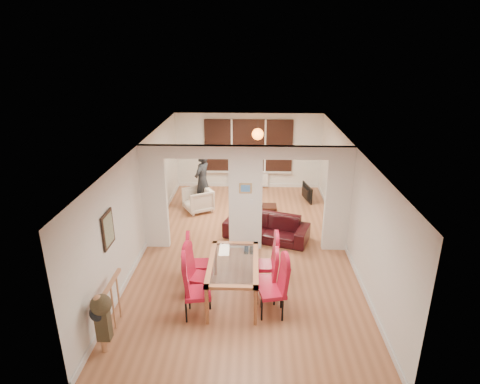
# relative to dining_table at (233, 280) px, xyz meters

# --- Properties ---
(floor) EXTENTS (5.00, 9.00, 0.01)m
(floor) POSITION_rel_dining_table_xyz_m (0.19, 2.13, -0.41)
(floor) COLOR #A86743
(floor) RESTS_ON ground
(room_walls) EXTENTS (5.00, 9.00, 2.60)m
(room_walls) POSITION_rel_dining_table_xyz_m (0.19, 2.13, 0.89)
(room_walls) COLOR silver
(room_walls) RESTS_ON floor
(divider_wall) EXTENTS (5.00, 0.18, 2.60)m
(divider_wall) POSITION_rel_dining_table_xyz_m (0.19, 2.13, 0.89)
(divider_wall) COLOR white
(divider_wall) RESTS_ON floor
(bay_window_blinds) EXTENTS (3.00, 0.08, 1.80)m
(bay_window_blinds) POSITION_rel_dining_table_xyz_m (0.19, 6.57, 1.09)
(bay_window_blinds) COLOR black
(bay_window_blinds) RESTS_ON room_walls
(radiator) EXTENTS (1.40, 0.08, 0.50)m
(radiator) POSITION_rel_dining_table_xyz_m (0.19, 6.53, -0.11)
(radiator) COLOR white
(radiator) RESTS_ON floor
(pendant_light) EXTENTS (0.36, 0.36, 0.36)m
(pendant_light) POSITION_rel_dining_table_xyz_m (0.49, 5.43, 1.74)
(pendant_light) COLOR orange
(pendant_light) RESTS_ON room_walls
(stair_newel) EXTENTS (0.40, 1.20, 1.10)m
(stair_newel) POSITION_rel_dining_table_xyz_m (-2.06, -1.07, 0.14)
(stair_newel) COLOR tan
(stair_newel) RESTS_ON floor
(wall_poster) EXTENTS (0.04, 0.52, 0.67)m
(wall_poster) POSITION_rel_dining_table_xyz_m (-2.28, -0.27, 1.19)
(wall_poster) COLOR gray
(wall_poster) RESTS_ON room_walls
(pillar_photo) EXTENTS (0.30, 0.03, 0.25)m
(pillar_photo) POSITION_rel_dining_table_xyz_m (0.19, 2.03, 1.19)
(pillar_photo) COLOR #4C8CD8
(pillar_photo) RESTS_ON divider_wall
(dining_table) EXTENTS (0.97, 1.73, 0.81)m
(dining_table) POSITION_rel_dining_table_xyz_m (0.00, 0.00, 0.00)
(dining_table) COLOR #A3603C
(dining_table) RESTS_ON floor
(dining_chair_la) EXTENTS (0.54, 0.54, 1.18)m
(dining_chair_la) POSITION_rel_dining_table_xyz_m (-0.63, -0.60, 0.18)
(dining_chair_la) COLOR #AC112B
(dining_chair_la) RESTS_ON floor
(dining_chair_lb) EXTENTS (0.52, 0.52, 1.09)m
(dining_chair_lb) POSITION_rel_dining_table_xyz_m (-0.69, -0.01, 0.14)
(dining_chair_lb) COLOR #AC112B
(dining_chair_lb) RESTS_ON floor
(dining_chair_lc) EXTENTS (0.45, 0.45, 1.05)m
(dining_chair_lc) POSITION_rel_dining_table_xyz_m (-0.75, 0.50, 0.12)
(dining_chair_lc) COLOR #AC112B
(dining_chair_lc) RESTS_ON floor
(dining_chair_ra) EXTENTS (0.54, 0.54, 1.15)m
(dining_chair_ra) POSITION_rel_dining_table_xyz_m (0.74, -0.50, 0.17)
(dining_chair_ra) COLOR #AC112B
(dining_chair_ra) RESTS_ON floor
(dining_chair_rb) EXTENTS (0.41, 0.41, 1.03)m
(dining_chair_rb) POSITION_rel_dining_table_xyz_m (0.64, -0.05, 0.11)
(dining_chair_rb) COLOR #AC112B
(dining_chair_rb) RESTS_ON floor
(dining_chair_rc) EXTENTS (0.46, 0.46, 1.10)m
(dining_chair_rc) POSITION_rel_dining_table_xyz_m (0.64, 0.48, 0.14)
(dining_chair_rc) COLOR #AC112B
(dining_chair_rc) RESTS_ON floor
(sofa) EXTENTS (2.31, 1.48, 0.63)m
(sofa) POSITION_rel_dining_table_xyz_m (0.72, 2.63, -0.09)
(sofa) COLOR black
(sofa) RESTS_ON floor
(armchair) EXTENTS (1.05, 1.05, 0.71)m
(armchair) POSITION_rel_dining_table_xyz_m (-1.30, 4.37, -0.05)
(armchair) COLOR beige
(armchair) RESTS_ON floor
(person) EXTENTS (0.76, 0.65, 1.78)m
(person) POSITION_rel_dining_table_xyz_m (-1.18, 4.63, 0.48)
(person) COLOR black
(person) RESTS_ON floor
(television) EXTENTS (0.90, 0.30, 0.52)m
(television) POSITION_rel_dining_table_xyz_m (2.02, 5.37, -0.15)
(television) COLOR black
(television) RESTS_ON floor
(coffee_table) EXTENTS (0.96, 0.54, 0.21)m
(coffee_table) POSITION_rel_dining_table_xyz_m (0.61, 4.34, -0.30)
(coffee_table) COLOR black
(coffee_table) RESTS_ON floor
(bottle) EXTENTS (0.07, 0.07, 0.30)m
(bottle) POSITION_rel_dining_table_xyz_m (0.48, 4.34, -0.05)
(bottle) COLOR #143F19
(bottle) RESTS_ON coffee_table
(bowl) EXTENTS (0.19, 0.19, 0.05)m
(bowl) POSITION_rel_dining_table_xyz_m (0.57, 4.26, -0.17)
(bowl) COLOR black
(bowl) RESTS_ON coffee_table
(shoes) EXTENTS (0.23, 0.25, 0.10)m
(shoes) POSITION_rel_dining_table_xyz_m (0.28, 1.86, -0.36)
(shoes) COLOR black
(shoes) RESTS_ON floor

